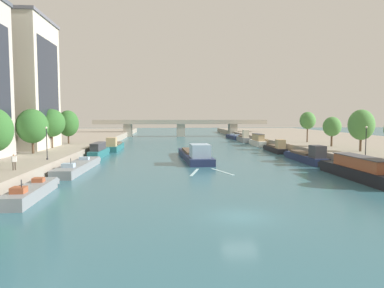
{
  "coord_description": "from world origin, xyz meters",
  "views": [
    {
      "loc": [
        -5.23,
        -24.38,
        7.15
      ],
      "look_at": [
        0.0,
        47.0,
        1.55
      ],
      "focal_mm": 33.0,
      "sensor_mm": 36.0,
      "label": 1
    }
  ],
  "objects_px": {
    "moored_boat_right_end": "(234,137)",
    "moored_boat_left_near": "(114,146)",
    "moored_boat_right_downstream": "(243,138)",
    "person_on_quay": "(14,161)",
    "moored_boat_left_far": "(99,151)",
    "bridge_far": "(181,126)",
    "tree_left_midway": "(32,126)",
    "tree_left_far": "(52,123)",
    "tree_right_by_lamp": "(361,125)",
    "tree_right_distant": "(308,121)",
    "lamppost_right_bank": "(366,141)",
    "lamppost_left_bank": "(47,142)",
    "moored_boat_left_midway": "(32,191)",
    "tree_right_far": "(332,127)",
    "moored_boat_right_far": "(358,169)",
    "moored_boat_right_second": "(276,148)",
    "moored_boat_left_second": "(78,166)",
    "tree_left_nearest": "(68,123)",
    "barge_midriver": "(195,155)",
    "moored_boat_right_upstream": "(258,141)",
    "moored_boat_right_midway": "(307,156)"
  },
  "relations": [
    {
      "from": "moored_boat_right_second",
      "to": "person_on_quay",
      "type": "xyz_separation_m",
      "value": [
        -37.45,
        -33.07,
        1.85
      ]
    },
    {
      "from": "moored_boat_right_end",
      "to": "moored_boat_left_far",
      "type": "bearing_deg",
      "value": -124.21
    },
    {
      "from": "tree_left_midway",
      "to": "bridge_far",
      "type": "xyz_separation_m",
      "value": [
        24.76,
        72.92,
        -1.94
      ]
    },
    {
      "from": "moored_boat_left_near",
      "to": "lamppost_left_bank",
      "type": "bearing_deg",
      "value": -97.07
    },
    {
      "from": "moored_boat_left_second",
      "to": "moored_boat_left_far",
      "type": "height_order",
      "value": "moored_boat_left_far"
    },
    {
      "from": "moored_boat_left_second",
      "to": "moored_boat_left_near",
      "type": "bearing_deg",
      "value": 88.86
    },
    {
      "from": "person_on_quay",
      "to": "moored_boat_left_midway",
      "type": "bearing_deg",
      "value": -55.11
    },
    {
      "from": "tree_right_by_lamp",
      "to": "tree_right_distant",
      "type": "xyz_separation_m",
      "value": [
        -0.42,
        19.8,
        0.44
      ]
    },
    {
      "from": "tree_left_midway",
      "to": "tree_left_far",
      "type": "xyz_separation_m",
      "value": [
        -0.11,
        9.16,
        0.3
      ]
    },
    {
      "from": "tree_left_midway",
      "to": "lamppost_left_bank",
      "type": "relative_size",
      "value": 1.57
    },
    {
      "from": "moored_boat_left_near",
      "to": "tree_right_by_lamp",
      "type": "relative_size",
      "value": 2.11
    },
    {
      "from": "moored_boat_right_end",
      "to": "lamppost_right_bank",
      "type": "height_order",
      "value": "lamppost_right_bank"
    },
    {
      "from": "moored_boat_right_far",
      "to": "tree_left_midway",
      "type": "relative_size",
      "value": 2.27
    },
    {
      "from": "barge_midriver",
      "to": "tree_left_midway",
      "type": "xyz_separation_m",
      "value": [
        -24.24,
        -4.54,
        4.85
      ]
    },
    {
      "from": "moored_boat_left_near",
      "to": "moored_boat_right_end",
      "type": "xyz_separation_m",
      "value": [
        33.1,
        36.79,
        -0.31
      ]
    },
    {
      "from": "moored_boat_right_far",
      "to": "moored_boat_right_upstream",
      "type": "xyz_separation_m",
      "value": [
        0.55,
        46.51,
        0.1
      ]
    },
    {
      "from": "moored_boat_left_far",
      "to": "bridge_far",
      "type": "bearing_deg",
      "value": 74.75
    },
    {
      "from": "tree_left_midway",
      "to": "tree_right_by_lamp",
      "type": "bearing_deg",
      "value": -0.5
    },
    {
      "from": "moored_boat_right_upstream",
      "to": "moored_boat_right_end",
      "type": "distance_m",
      "value": 28.17
    },
    {
      "from": "moored_boat_right_end",
      "to": "moored_boat_left_near",
      "type": "bearing_deg",
      "value": -131.97
    },
    {
      "from": "tree_left_far",
      "to": "moored_boat_right_midway",
      "type": "bearing_deg",
      "value": -11.57
    },
    {
      "from": "moored_boat_right_end",
      "to": "tree_right_by_lamp",
      "type": "bearing_deg",
      "value": -82.29
    },
    {
      "from": "tree_right_by_lamp",
      "to": "moored_boat_right_far",
      "type": "bearing_deg",
      "value": -120.37
    },
    {
      "from": "tree_right_by_lamp",
      "to": "tree_left_midway",
      "type": "bearing_deg",
      "value": 179.5
    },
    {
      "from": "moored_boat_left_midway",
      "to": "tree_right_by_lamp",
      "type": "height_order",
      "value": "tree_right_by_lamp"
    },
    {
      "from": "tree_right_distant",
      "to": "lamppost_right_bank",
      "type": "distance_m",
      "value": 29.0
    },
    {
      "from": "moored_boat_left_near",
      "to": "tree_right_by_lamp",
      "type": "height_order",
      "value": "tree_right_by_lamp"
    },
    {
      "from": "tree_right_by_lamp",
      "to": "tree_right_distant",
      "type": "height_order",
      "value": "tree_right_by_lamp"
    },
    {
      "from": "moored_boat_right_downstream",
      "to": "person_on_quay",
      "type": "xyz_separation_m",
      "value": [
        -37.09,
        -61.34,
        1.61
      ]
    },
    {
      "from": "moored_boat_right_downstream",
      "to": "tree_left_nearest",
      "type": "bearing_deg",
      "value": -147.89
    },
    {
      "from": "tree_right_far",
      "to": "lamppost_left_bank",
      "type": "distance_m",
      "value": 47.84
    },
    {
      "from": "moored_boat_right_downstream",
      "to": "tree_left_far",
      "type": "relative_size",
      "value": 1.65
    },
    {
      "from": "moored_boat_right_far",
      "to": "lamppost_right_bank",
      "type": "distance_m",
      "value": 7.37
    },
    {
      "from": "tree_right_distant",
      "to": "moored_boat_left_midway",
      "type": "bearing_deg",
      "value": -135.49
    },
    {
      "from": "moored_boat_left_near",
      "to": "lamppost_right_bank",
      "type": "height_order",
      "value": "lamppost_right_bank"
    },
    {
      "from": "moored_boat_left_near",
      "to": "tree_left_nearest",
      "type": "distance_m",
      "value": 10.62
    },
    {
      "from": "barge_midriver",
      "to": "tree_left_midway",
      "type": "relative_size",
      "value": 3.08
    },
    {
      "from": "moored_boat_left_far",
      "to": "moored_boat_right_end",
      "type": "bearing_deg",
      "value": 55.79
    },
    {
      "from": "moored_boat_left_second",
      "to": "tree_right_distant",
      "type": "distance_m",
      "value": 48.74
    },
    {
      "from": "moored_boat_right_second",
      "to": "moored_boat_left_near",
      "type": "bearing_deg",
      "value": 168.8
    },
    {
      "from": "moored_boat_left_far",
      "to": "moored_boat_left_near",
      "type": "relative_size",
      "value": 0.79
    },
    {
      "from": "tree_left_midway",
      "to": "lamppost_left_bank",
      "type": "xyz_separation_m",
      "value": [
        4.6,
        -7.9,
        -1.71
      ]
    },
    {
      "from": "moored_boat_right_second",
      "to": "moored_boat_right_end",
      "type": "relative_size",
      "value": 0.8
    },
    {
      "from": "moored_boat_right_end",
      "to": "person_on_quay",
      "type": "bearing_deg",
      "value": -116.07
    },
    {
      "from": "moored_boat_right_end",
      "to": "bridge_far",
      "type": "xyz_separation_m",
      "value": [
        -16.79,
        12.98,
        3.23
      ]
    },
    {
      "from": "lamppost_left_bank",
      "to": "person_on_quay",
      "type": "distance_m",
      "value": 8.71
    },
    {
      "from": "moored_boat_right_upstream",
      "to": "tree_left_far",
      "type": "relative_size",
      "value": 1.67
    },
    {
      "from": "tree_left_midway",
      "to": "person_on_quay",
      "type": "distance_m",
      "value": 17.28
    },
    {
      "from": "moored_boat_right_upstream",
      "to": "moored_boat_left_second",
      "type": "bearing_deg",
      "value": -132.23
    },
    {
      "from": "moored_boat_left_far",
      "to": "tree_right_far",
      "type": "relative_size",
      "value": 2.03
    }
  ]
}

